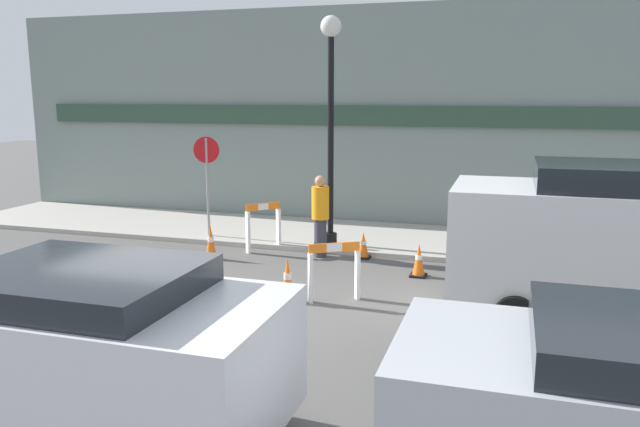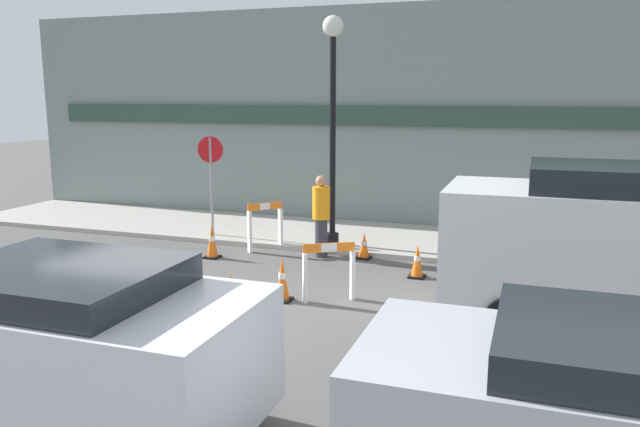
% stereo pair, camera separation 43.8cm
% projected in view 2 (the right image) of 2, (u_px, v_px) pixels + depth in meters
% --- Properties ---
extents(ground_plane, '(60.00, 60.00, 0.00)m').
position_uv_depth(ground_plane, '(166.00, 319.00, 9.36)').
color(ground_plane, '#565451').
extents(sidewalk_slab, '(18.00, 3.17, 0.11)m').
position_uv_depth(sidewalk_slab, '(307.00, 233.00, 15.00)').
color(sidewalk_slab, '#ADA89E').
rests_on(sidewalk_slab, ground_plane).
extents(storefront_facade, '(18.00, 0.22, 5.50)m').
position_uv_depth(storefront_facade, '(329.00, 117.00, 16.03)').
color(storefront_facade, gray).
rests_on(storefront_facade, ground_plane).
extents(streetlamp_post, '(0.44, 0.44, 4.81)m').
position_uv_depth(streetlamp_post, '(333.00, 100.00, 13.06)').
color(streetlamp_post, black).
rests_on(streetlamp_post, sidewalk_slab).
extents(stop_sign, '(0.59, 0.12, 2.28)m').
position_uv_depth(stop_sign, '(211.00, 169.00, 14.27)').
color(stop_sign, gray).
rests_on(stop_sign, sidewalk_slab).
extents(barricade_0, '(0.63, 0.66, 1.05)m').
position_uv_depth(barricade_0, '(265.00, 225.00, 13.39)').
color(barricade_0, white).
rests_on(barricade_0, ground_plane).
extents(barricade_1, '(0.80, 0.55, 0.97)m').
position_uv_depth(barricade_1, '(329.00, 270.00, 10.09)').
color(barricade_1, white).
rests_on(barricade_1, ground_plane).
extents(traffic_cone_0, '(0.30, 0.30, 0.49)m').
position_uv_depth(traffic_cone_0, '(190.00, 273.00, 10.95)').
color(traffic_cone_0, black).
rests_on(traffic_cone_0, ground_plane).
extents(traffic_cone_1, '(0.30, 0.30, 0.71)m').
position_uv_depth(traffic_cone_1, '(212.00, 242.00, 12.82)').
color(traffic_cone_1, black).
rests_on(traffic_cone_1, ground_plane).
extents(traffic_cone_2, '(0.30, 0.30, 0.74)m').
position_uv_depth(traffic_cone_2, '(282.00, 280.00, 10.13)').
color(traffic_cone_2, black).
rests_on(traffic_cone_2, ground_plane).
extents(traffic_cone_3, '(0.30, 0.30, 0.63)m').
position_uv_depth(traffic_cone_3, '(417.00, 261.00, 11.44)').
color(traffic_cone_3, black).
rests_on(traffic_cone_3, ground_plane).
extents(traffic_cone_4, '(0.30, 0.30, 0.55)m').
position_uv_depth(traffic_cone_4, '(364.00, 246.00, 12.79)').
color(traffic_cone_4, black).
rests_on(traffic_cone_4, ground_plane).
extents(traffic_cone_5, '(0.30, 0.30, 0.45)m').
position_uv_depth(traffic_cone_5, '(231.00, 288.00, 10.16)').
color(traffic_cone_5, black).
rests_on(traffic_cone_5, ground_plane).
extents(person_worker, '(0.40, 0.40, 1.70)m').
position_uv_depth(person_worker, '(321.00, 214.00, 12.81)').
color(person_worker, '#33333D').
rests_on(person_worker, ground_plane).
extents(parked_car_1, '(3.80, 2.03, 1.75)m').
position_uv_depth(parked_car_1, '(64.00, 342.00, 5.98)').
color(parked_car_1, silver).
rests_on(parked_car_1, ground_plane).
extents(work_van, '(5.12, 2.13, 2.36)m').
position_uv_depth(work_van, '(632.00, 242.00, 8.73)').
color(work_van, white).
rests_on(work_van, ground_plane).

